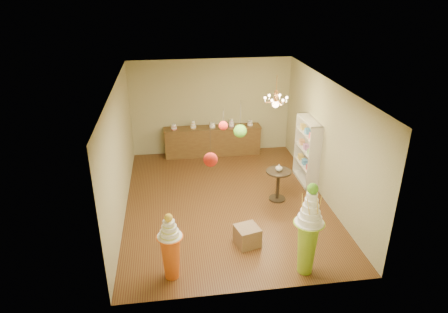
{
  "coord_description": "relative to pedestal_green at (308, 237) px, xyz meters",
  "views": [
    {
      "loc": [
        -1.3,
        -8.72,
        5.19
      ],
      "look_at": [
        -0.06,
        0.0,
        1.24
      ],
      "focal_mm": 32.0,
      "sensor_mm": 36.0,
      "label": 1
    }
  ],
  "objects": [
    {
      "name": "chandelier",
      "position": [
        0.28,
        3.67,
        1.5
      ],
      "size": [
        0.69,
        0.69,
        0.85
      ],
      "rotation": [
        0.0,
        0.0,
        -0.1
      ],
      "color": "#D18A49",
      "rests_on": "ceiling"
    },
    {
      "name": "round_table",
      "position": [
        0.19,
        2.74,
        -0.27
      ],
      "size": [
        0.67,
        0.67,
        0.81
      ],
      "rotation": [
        0.0,
        0.0,
        0.06
      ],
      "color": "black",
      "rests_on": "floor"
    },
    {
      "name": "wall_right",
      "position": [
        1.39,
        2.85,
        0.7
      ],
      "size": [
        0.04,
        6.5,
        3.0
      ],
      "primitive_type": "cube",
      "color": "tan",
      "rests_on": "ground"
    },
    {
      "name": "pom_green_mid",
      "position": [
        -1.02,
        1.6,
        1.55
      ],
      "size": [
        0.27,
        0.27,
        0.79
      ],
      "color": "#40382E",
      "rests_on": "ceiling"
    },
    {
      "name": "burlap_riser",
      "position": [
        -0.94,
        0.99,
        -0.58
      ],
      "size": [
        0.57,
        0.57,
        0.43
      ],
      "primitive_type": "cube",
      "rotation": [
        0.0,
        0.0,
        0.26
      ],
      "color": "#876849",
      "rests_on": "floor"
    },
    {
      "name": "wall_back",
      "position": [
        -1.11,
        6.1,
        0.7
      ],
      "size": [
        5.0,
        0.04,
        3.0
      ],
      "primitive_type": "cube",
      "color": "tan",
      "rests_on": "ground"
    },
    {
      "name": "shelving_unit",
      "position": [
        1.22,
        3.65,
        0.1
      ],
      "size": [
        0.33,
        1.2,
        1.8
      ],
      "color": "beige",
      "rests_on": "floor"
    },
    {
      "name": "pom_red_right",
      "position": [
        -1.43,
        1.13,
        1.86
      ],
      "size": [
        0.17,
        0.17,
        0.43
      ],
      "color": "#40382E",
      "rests_on": "ceiling"
    },
    {
      "name": "pedestal_orange",
      "position": [
        -2.54,
        0.21,
        -0.22
      ],
      "size": [
        0.6,
        0.6,
        1.38
      ],
      "rotation": [
        0.0,
        0.0,
        0.41
      ],
      "color": "orange",
      "rests_on": "floor"
    },
    {
      "name": "sideboard",
      "position": [
        -1.11,
        5.82,
        -0.32
      ],
      "size": [
        3.04,
        0.54,
        1.16
      ],
      "color": "brown",
      "rests_on": "floor"
    },
    {
      "name": "pedestal_green",
      "position": [
        0.0,
        0.0,
        0.0
      ],
      "size": [
        0.64,
        0.64,
        1.91
      ],
      "rotation": [
        0.0,
        0.0,
        0.2
      ],
      "color": "#9DC92C",
      "rests_on": "floor"
    },
    {
      "name": "wall_front",
      "position": [
        -1.11,
        -0.4,
        0.7
      ],
      "size": [
        5.0,
        0.04,
        3.0
      ],
      "primitive_type": "cube",
      "color": "tan",
      "rests_on": "ground"
    },
    {
      "name": "pom_red_left",
      "position": [
        -1.75,
        0.41,
        1.5
      ],
      "size": [
        0.25,
        0.25,
        0.82
      ],
      "color": "#40382E",
      "rests_on": "ceiling"
    },
    {
      "name": "vase",
      "position": [
        0.19,
        2.74,
        0.11
      ],
      "size": [
        0.18,
        0.18,
        0.18
      ],
      "primitive_type": "imported",
      "rotation": [
        0.0,
        0.0,
        0.04
      ],
      "color": "beige",
      "rests_on": "round_table"
    },
    {
      "name": "floor",
      "position": [
        -1.11,
        2.85,
        -0.8
      ],
      "size": [
        6.5,
        6.5,
        0.0
      ],
      "primitive_type": "plane",
      "color": "#533116",
      "rests_on": "ground"
    },
    {
      "name": "ceiling",
      "position": [
        -1.11,
        2.85,
        2.2
      ],
      "size": [
        6.5,
        6.5,
        0.0
      ],
      "primitive_type": "plane",
      "rotation": [
        3.14,
        0.0,
        0.0
      ],
      "color": "silver",
      "rests_on": "ground"
    },
    {
      "name": "wall_left",
      "position": [
        -3.61,
        2.85,
        0.7
      ],
      "size": [
        0.04,
        6.5,
        3.0
      ],
      "primitive_type": "cube",
      "color": "tan",
      "rests_on": "ground"
    }
  ]
}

